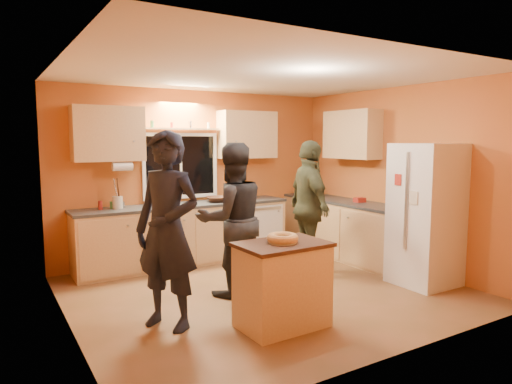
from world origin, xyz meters
TOP-DOWN VIEW (x-y plane):
  - ground at (0.00, 0.00)m, footprint 4.50×4.50m
  - room_shell at (0.12, 0.41)m, footprint 4.54×4.04m
  - back_counter at (0.01, 1.70)m, footprint 4.23×0.62m
  - right_counter at (1.95, 0.50)m, footprint 0.62×1.84m
  - refrigerator at (1.89, -0.80)m, footprint 0.72×0.70m
  - island at (-0.44, -0.98)m, footprint 0.89×0.61m
  - bundt_pastry at (-0.44, -0.98)m, footprint 0.31×0.31m
  - person_left at (-1.40, -0.40)m, footprint 0.78×0.84m
  - person_center at (-0.41, 0.13)m, footprint 0.94×0.77m
  - person_right at (0.94, 0.37)m, footprint 0.70×1.15m
  - mixing_bowl at (0.16, 1.66)m, footprint 0.41×0.41m
  - utensil_crock at (-1.33, 1.75)m, footprint 0.14×0.14m
  - potted_plant at (1.93, -0.30)m, footprint 0.27×0.24m
  - red_box at (2.00, 0.50)m, footprint 0.17×0.13m

SIDE VIEW (x-z plane):
  - ground at x=0.00m, z-range 0.00..0.00m
  - island at x=-0.44m, z-range 0.01..0.85m
  - back_counter at x=0.01m, z-range 0.00..0.90m
  - right_counter at x=1.95m, z-range 0.00..0.90m
  - bundt_pastry at x=-0.44m, z-range 0.85..0.94m
  - refrigerator at x=1.89m, z-range 0.00..1.80m
  - person_center at x=-0.41m, z-range 0.00..1.81m
  - person_right at x=0.94m, z-range 0.00..1.84m
  - red_box at x=2.00m, z-range 0.90..0.97m
  - mixing_bowl at x=0.16m, z-range 0.90..0.98m
  - person_left at x=-1.40m, z-range 0.00..1.93m
  - utensil_crock at x=-1.33m, z-range 0.90..1.07m
  - potted_plant at x=1.93m, z-range 0.90..1.20m
  - room_shell at x=0.12m, z-range 0.31..2.92m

